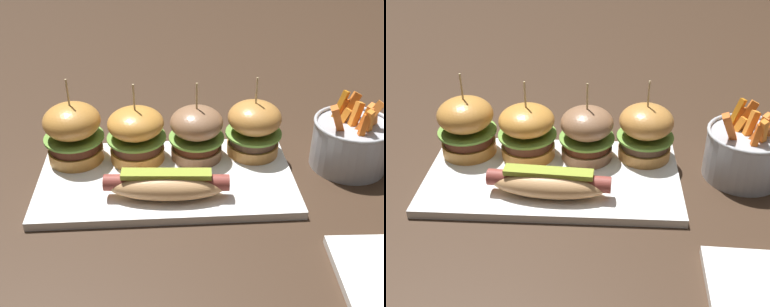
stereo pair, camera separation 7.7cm
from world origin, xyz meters
TOP-DOWN VIEW (x-y plane):
  - ground_plane at (0.00, 0.00)m, footprint 3.00×3.00m
  - platter_main at (0.00, 0.00)m, footprint 0.41×0.22m
  - hot_dog at (-0.00, -0.06)m, footprint 0.19×0.07m
  - slider_far_left at (-0.15, 0.06)m, footprint 0.10×0.10m
  - slider_center_left at (-0.05, 0.06)m, footprint 0.10×0.10m
  - slider_center_right at (0.05, 0.06)m, footprint 0.09×0.09m
  - slider_far_right at (0.15, 0.06)m, footprint 0.10×0.10m
  - fries_bucket at (0.31, 0.03)m, footprint 0.13×0.13m

SIDE VIEW (x-z plane):
  - ground_plane at x=0.00m, z-range 0.00..0.00m
  - platter_main at x=0.00m, z-range 0.00..0.01m
  - hot_dog at x=0.00m, z-range 0.01..0.06m
  - fries_bucket at x=0.31m, z-range -0.02..0.11m
  - slider_center_right at x=0.05m, z-range -0.01..0.13m
  - slider_center_left at x=-0.05m, z-range -0.01..0.13m
  - slider_far_right at x=0.15m, z-range -0.01..0.13m
  - slider_far_left at x=-0.15m, z-range -0.01..0.14m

